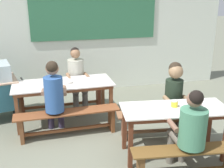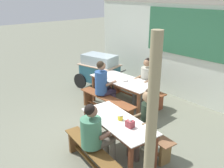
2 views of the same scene
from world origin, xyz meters
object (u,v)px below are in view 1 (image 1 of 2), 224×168
at_px(dining_table_far, 63,87).
at_px(bench_far_front, 68,120).
at_px(person_left_back_turned, 54,94).
at_px(person_near_front, 190,128).
at_px(bench_near_back, 162,121).
at_px(person_center_facing, 77,76).
at_px(dining_table_near, 175,113).
at_px(person_right_near_table, 175,97).
at_px(bench_far_back, 61,96).
at_px(soup_bowl, 68,82).
at_px(condiment_jar, 175,104).
at_px(bench_near_front, 187,159).
at_px(tissue_box, 194,102).

distance_m(dining_table_far, bench_far_front, 0.69).
distance_m(person_left_back_turned, person_near_front, 2.22).
relative_size(bench_near_back, person_center_facing, 1.19).
relative_size(dining_table_near, bench_near_back, 1.04).
xyz_separation_m(bench_far_front, bench_near_back, (1.52, -0.40, -0.01)).
relative_size(bench_far_front, person_near_front, 1.43).
xyz_separation_m(dining_table_far, person_right_near_table, (1.70, -1.05, 0.05)).
height_order(bench_far_back, person_near_front, person_near_front).
xyz_separation_m(person_center_facing, person_near_front, (1.13, -2.50, -0.02)).
xyz_separation_m(bench_far_front, person_near_front, (1.42, -1.45, 0.40)).
bearing_deg(bench_near_back, dining_table_near, -96.63).
height_order(dining_table_near, person_right_near_table, person_right_near_table).
bearing_deg(soup_bowl, condiment_jar, -46.15).
bearing_deg(person_right_near_table, person_center_facing, 131.89).
xyz_separation_m(bench_near_front, person_right_near_table, (0.30, 1.02, 0.46)).
height_order(dining_table_near, bench_far_front, dining_table_near).
bearing_deg(soup_bowl, person_right_near_table, -32.49).
bearing_deg(bench_near_front, condiment_jar, 82.93).
bearing_deg(dining_table_far, person_left_back_turned, -110.18).
xyz_separation_m(dining_table_near, bench_far_front, (-1.45, 0.96, -0.38)).
xyz_separation_m(dining_table_far, person_center_facing, (0.31, 0.50, 0.03)).
height_order(person_right_near_table, condiment_jar, person_right_near_table).
distance_m(dining_table_far, person_near_front, 2.47).
xyz_separation_m(person_near_front, condiment_jar, (0.04, 0.53, 0.12)).
bearing_deg(dining_table_near, person_near_front, -93.32).
height_order(dining_table_near, bench_near_front, dining_table_near).
height_order(person_left_back_turned, tissue_box, person_left_back_turned).
distance_m(condiment_jar, soup_bowl, 2.00).
bearing_deg(condiment_jar, dining_table_far, 135.09).
distance_m(dining_table_far, person_right_near_table, 2.00).
xyz_separation_m(person_right_near_table, tissue_box, (0.06, -0.47, 0.08)).
bearing_deg(condiment_jar, person_right_near_table, 62.24).
distance_m(dining_table_far, person_center_facing, 0.58).
xyz_separation_m(dining_table_far, soup_bowl, (0.09, -0.03, 0.09)).
height_order(person_right_near_table, person_left_back_turned, person_left_back_turned).
relative_size(bench_near_front, person_center_facing, 1.15).
xyz_separation_m(person_right_near_table, condiment_jar, (-0.22, -0.42, 0.07)).
distance_m(bench_far_back, person_left_back_turned, 1.16).
xyz_separation_m(bench_near_back, condiment_jar, (-0.06, -0.51, 0.52)).
height_order(person_center_facing, condiment_jar, person_center_facing).
bearing_deg(person_near_front, soup_bowl, 124.31).
distance_m(bench_far_front, condiment_jar, 1.80).
bearing_deg(soup_bowl, bench_far_back, 100.59).
distance_m(bench_far_front, bench_near_back, 1.57).
bearing_deg(tissue_box, dining_table_far, 139.23).
height_order(bench_far_front, person_center_facing, person_center_facing).
bearing_deg(soup_bowl, bench_far_front, -98.18).
xyz_separation_m(bench_far_back, bench_far_front, (0.03, -1.12, -0.01)).
bearing_deg(soup_bowl, person_center_facing, 68.13).
bearing_deg(dining_table_near, condiment_jar, 77.25).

